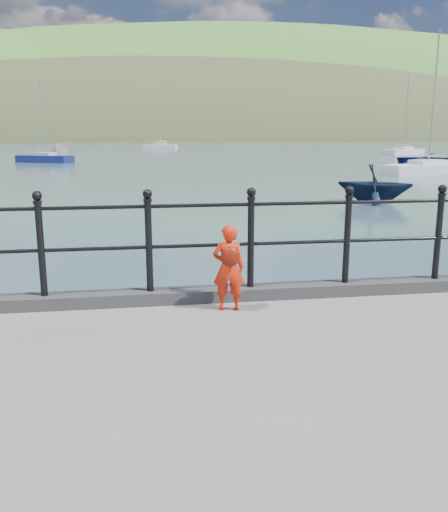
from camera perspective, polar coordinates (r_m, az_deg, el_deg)
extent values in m
plane|color=#2D4251|center=(7.02, -2.48, -12.13)|extent=(600.00, 600.00, 0.00)
cube|color=#28282B|center=(6.50, -2.43, -4.07)|extent=(60.00, 0.30, 0.15)
cylinder|color=black|center=(6.35, -2.48, 1.12)|extent=(18.00, 0.04, 0.04)
cylinder|color=black|center=(6.27, -2.52, 5.35)|extent=(18.00, 0.04, 0.04)
cylinder|color=black|center=(6.41, -18.69, 0.55)|extent=(0.08, 0.08, 1.05)
sphere|color=black|center=(6.31, -19.09, 6.01)|extent=(0.11, 0.11, 0.11)
cylinder|color=black|center=(6.31, -7.90, 0.93)|extent=(0.08, 0.08, 1.05)
sphere|color=black|center=(6.21, -8.08, 6.49)|extent=(0.11, 0.11, 0.11)
cylinder|color=black|center=(6.44, 2.83, 1.28)|extent=(0.08, 0.08, 1.05)
sphere|color=black|center=(6.35, 2.89, 6.73)|extent=(0.11, 0.11, 0.11)
cylinder|color=black|center=(6.78, 12.81, 1.57)|extent=(0.08, 0.08, 1.05)
sphere|color=black|center=(6.69, 13.08, 6.74)|extent=(0.11, 0.11, 0.11)
cylinder|color=black|center=(7.31, 21.60, 1.78)|extent=(0.08, 0.08, 1.05)
sphere|color=black|center=(7.22, 22.01, 6.57)|extent=(0.11, 0.11, 0.11)
ellipsoid|color=#333A21|center=(203.22, -3.02, 7.75)|extent=(400.00, 100.00, 88.00)
ellipsoid|color=#387026|center=(269.98, 4.21, 6.49)|extent=(600.00, 180.00, 156.00)
cube|color=silver|center=(190.44, -19.71, 12.23)|extent=(9.00, 6.00, 6.00)
cube|color=#4C4744|center=(190.48, -19.81, 13.43)|extent=(9.50, 6.50, 2.00)
cube|color=silver|center=(187.67, -12.64, 12.66)|extent=(9.00, 6.00, 6.00)
cube|color=#4C4744|center=(187.71, -12.70, 13.88)|extent=(9.50, 6.50, 2.00)
cube|color=silver|center=(188.26, -3.25, 12.95)|extent=(9.00, 6.00, 6.00)
cube|color=#4C4744|center=(188.30, -3.27, 14.16)|extent=(9.50, 6.50, 2.00)
cube|color=silver|center=(192.82, 4.96, 12.92)|extent=(9.00, 6.00, 6.00)
cube|color=#4C4744|center=(192.86, 4.99, 14.11)|extent=(9.50, 6.50, 2.00)
imported|color=red|center=(6.06, 0.48, -1.25)|extent=(0.38, 0.27, 0.98)
ellipsoid|color=red|center=(5.90, 0.69, -0.08)|extent=(0.22, 0.11, 0.23)
imported|color=navy|center=(51.54, 21.02, 9.47)|extent=(7.06, 6.74, 1.19)
imported|color=silver|center=(59.41, -16.95, 10.38)|extent=(1.75, 4.55, 1.75)
imported|color=black|center=(24.32, 15.60, 7.39)|extent=(4.00, 3.82, 1.63)
cube|color=navy|center=(56.92, -18.34, 9.57)|extent=(5.83, 4.22, 0.90)
cube|color=beige|center=(56.90, -18.38, 10.07)|extent=(2.33, 2.04, 0.50)
cylinder|color=#A5A5A8|center=(56.87, -18.64, 13.70)|extent=(0.10, 0.10, 7.33)
cylinder|color=#A5A5A8|center=(56.88, -18.42, 10.62)|extent=(2.27, 1.23, 0.06)
cube|color=silver|center=(77.68, 18.39, 10.30)|extent=(7.34, 5.70, 0.90)
cube|color=beige|center=(77.67, 18.42, 10.67)|extent=(2.95, 2.59, 0.50)
cylinder|color=#A5A5A8|center=(77.67, 18.67, 14.14)|extent=(0.10, 0.10, 9.54)
cylinder|color=#A5A5A8|center=(77.65, 18.44, 11.07)|extent=(2.84, 1.85, 0.06)
cube|color=silver|center=(42.22, 20.67, 8.44)|extent=(7.70, 4.14, 0.90)
cube|color=beige|center=(42.19, 20.73, 9.11)|extent=(2.90, 2.14, 0.50)
cylinder|color=#A5A5A8|center=(42.19, 21.23, 15.23)|extent=(0.10, 0.10, 9.13)
cylinder|color=#A5A5A8|center=(42.16, 20.79, 9.86)|extent=(3.21, 1.04, 0.06)
cube|color=silver|center=(99.66, -6.72, 11.30)|extent=(6.21, 3.71, 0.90)
cube|color=beige|center=(99.65, -6.73, 11.59)|extent=(2.39, 1.89, 0.50)
cylinder|color=#A5A5A8|center=(99.64, -6.79, 13.85)|extent=(0.10, 0.10, 7.94)
cylinder|color=#A5A5A8|center=(99.64, -6.74, 11.91)|extent=(2.54, 0.97, 0.06)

